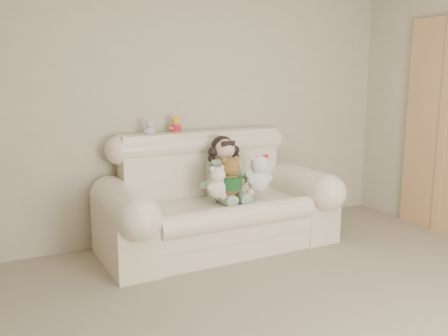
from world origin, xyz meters
The scene contains 9 objects.
wall_back centered at (0.00, 2.50, 1.30)m, with size 4.50×4.50×0.00m, color tan.
sofa centered at (0.04, 2.00, 0.52)m, with size 2.10×0.95×1.03m, color beige, non-canonical shape.
door_panel centered at (2.22, 1.40, 1.05)m, with size 0.06×0.90×2.10m, color tan.
seated_child centered at (0.14, 2.08, 0.72)m, with size 0.36×0.44×0.59m, color #327343, non-canonical shape.
brown_teddy centered at (0.10, 1.88, 0.71)m, with size 0.26×0.20×0.41m, color brown, non-canonical shape.
white_cat centered at (0.39, 1.89, 0.71)m, with size 0.26×0.20×0.41m, color white, non-canonical shape.
cream_teddy centered at (-0.04, 1.87, 0.67)m, with size 0.21×0.16×0.33m, color beige, non-canonical shape.
yellow_mini_bear centered at (-0.20, 2.38, 1.11)m, with size 0.13×0.10×0.20m, color yellow, non-canonical shape.
grey_mini_plush centered at (-0.47, 2.34, 1.10)m, with size 0.11×0.08×0.17m, color silver, non-canonical shape.
Camera 1 is at (-1.89, -1.76, 1.53)m, focal length 38.84 mm.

